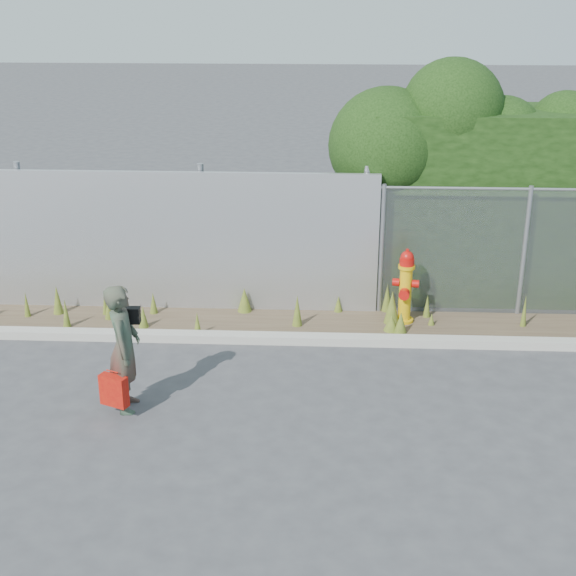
# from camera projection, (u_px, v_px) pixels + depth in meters

# --- Properties ---
(ground) EXTENTS (80.00, 80.00, 0.00)m
(ground) POSITION_uv_depth(u_px,v_px,m) (307.00, 406.00, 9.84)
(ground) COLOR #3A3A3C
(ground) RESTS_ON ground
(curb) EXTENTS (16.00, 0.22, 0.12)m
(curb) POSITION_uv_depth(u_px,v_px,m) (310.00, 339.00, 11.49)
(curb) COLOR #A09D91
(curb) RESTS_ON ground
(weed_strip) EXTENTS (16.00, 1.28, 0.53)m
(weed_strip) POSITION_uv_depth(u_px,v_px,m) (347.00, 316.00, 12.08)
(weed_strip) COLOR #493929
(weed_strip) RESTS_ON ground
(corrugated_fence) EXTENTS (8.50, 0.21, 2.30)m
(corrugated_fence) POSITION_uv_depth(u_px,v_px,m) (103.00, 241.00, 12.37)
(corrugated_fence) COLOR #A5A6AC
(corrugated_fence) RESTS_ON ground
(fire_hydrant) EXTENTS (0.39, 0.35, 1.18)m
(fire_hydrant) POSITION_uv_depth(u_px,v_px,m) (406.00, 288.00, 11.98)
(fire_hydrant) COLOR #DDA80B
(fire_hydrant) RESTS_ON ground
(woman) EXTENTS (0.44, 0.62, 1.60)m
(woman) POSITION_uv_depth(u_px,v_px,m) (124.00, 348.00, 9.51)
(woman) COLOR #106748
(woman) RESTS_ON ground
(red_tote_bag) EXTENTS (0.34, 0.13, 0.45)m
(red_tote_bag) POSITION_uv_depth(u_px,v_px,m) (114.00, 390.00, 9.45)
(red_tote_bag) COLOR #9F0A09
(black_shoulder_bag) EXTENTS (0.26, 0.11, 0.20)m
(black_shoulder_bag) POSITION_uv_depth(u_px,v_px,m) (129.00, 315.00, 9.53)
(black_shoulder_bag) COLOR black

